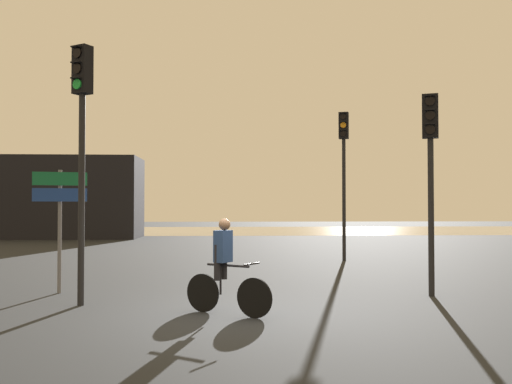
% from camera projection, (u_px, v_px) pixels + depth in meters
% --- Properties ---
extents(ground_plane, '(120.00, 120.00, 0.00)m').
position_uv_depth(ground_plane, '(242.00, 314.00, 9.61)').
color(ground_plane, black).
extents(water_strip, '(80.00, 16.00, 0.01)m').
position_uv_depth(water_strip, '(230.00, 230.00, 43.64)').
color(water_strip, '#9E937F').
rests_on(water_strip, ground).
extents(distant_building, '(11.86, 4.00, 4.71)m').
position_uv_depth(distant_building, '(37.00, 198.00, 33.13)').
color(distant_building, black).
rests_on(distant_building, ground).
extents(traffic_light_near_right, '(0.38, 0.40, 4.13)m').
position_uv_depth(traffic_light_near_right, '(431.00, 155.00, 11.66)').
color(traffic_light_near_right, black).
rests_on(traffic_light_near_right, ground).
extents(traffic_light_far_right, '(0.38, 0.40, 5.02)m').
position_uv_depth(traffic_light_far_right, '(344.00, 158.00, 19.27)').
color(traffic_light_far_right, black).
rests_on(traffic_light_far_right, ground).
extents(traffic_light_near_left, '(0.40, 0.42, 4.82)m').
position_uv_depth(traffic_light_near_left, '(82.00, 126.00, 10.57)').
color(traffic_light_near_left, black).
rests_on(traffic_light_near_left, ground).
extents(direction_sign_post, '(1.08, 0.28, 2.60)m').
position_uv_depth(direction_sign_post, '(60.00, 208.00, 12.01)').
color(direction_sign_post, slate).
rests_on(direction_sign_post, ground).
extents(cyclist, '(1.43, 1.00, 1.62)m').
position_uv_depth(cyclist, '(225.00, 266.00, 9.61)').
color(cyclist, black).
rests_on(cyclist, ground).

